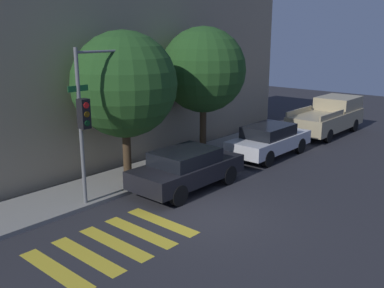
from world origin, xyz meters
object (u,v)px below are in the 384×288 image
traffic_light_pole (95,101)px  pickup_truck (329,116)px  sedan_middle (269,140)px  tree_midblock (203,70)px  sedan_near_corner (187,168)px  tree_near_corner (124,85)px

traffic_light_pole → pickup_truck: size_ratio=0.90×
sedan_middle → tree_midblock: tree_midblock is taller
traffic_light_pole → sedan_near_corner: (2.82, -1.27, -2.58)m
pickup_truck → sedan_near_corner: bearing=180.0°
tree_midblock → sedan_near_corner: bearing=-147.9°
pickup_truck → tree_near_corner: (-12.57, 2.24, 2.66)m
sedan_near_corner → tree_near_corner: bearing=110.3°
traffic_light_pole → pickup_truck: (14.56, -1.27, -2.40)m
sedan_middle → tree_midblock: bearing=131.0°
sedan_middle → tree_midblock: size_ratio=0.79×
traffic_light_pole → tree_midblock: (6.39, 0.97, 0.49)m
sedan_middle → tree_near_corner: size_ratio=0.82×
sedan_near_corner → pickup_truck: size_ratio=0.79×
traffic_light_pole → sedan_near_corner: traffic_light_pole is taller
pickup_truck → traffic_light_pole: bearing=175.0°
traffic_light_pole → sedan_middle: bearing=-8.7°
traffic_light_pole → sedan_near_corner: size_ratio=1.15×
sedan_middle → pickup_truck: pickup_truck is taller
tree_near_corner → tree_midblock: bearing=0.0°
traffic_light_pole → pickup_truck: bearing=-5.0°
tree_near_corner → tree_midblock: (4.40, 0.00, 0.24)m
tree_near_corner → pickup_truck: bearing=-10.1°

